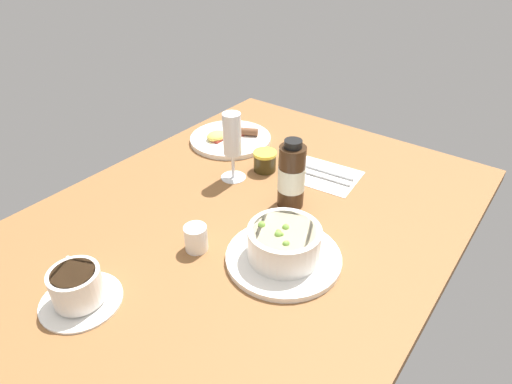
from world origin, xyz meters
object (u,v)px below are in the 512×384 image
(coffee_cup, at_px, (77,288))
(sauce_bottle_brown, at_px, (291,176))
(porridge_bowl, at_px, (284,246))
(cutlery_setting, at_px, (322,174))
(breakfast_plate, at_px, (230,138))
(creamer_jug, at_px, (196,238))
(jam_jar, at_px, (265,161))
(wine_glass, at_px, (232,138))

(coffee_cup, height_order, sauce_bottle_brown, sauce_bottle_brown)
(porridge_bowl, height_order, cutlery_setting, porridge_bowl)
(coffee_cup, distance_m, breakfast_plate, 0.66)
(porridge_bowl, height_order, breakfast_plate, porridge_bowl)
(creamer_jug, distance_m, jam_jar, 0.34)
(porridge_bowl, height_order, coffee_cup, porridge_bowl)
(cutlery_setting, relative_size, sauce_bottle_brown, 1.12)
(sauce_bottle_brown, bearing_deg, porridge_bowl, -150.67)
(cutlery_setting, relative_size, jam_jar, 3.05)
(porridge_bowl, distance_m, coffee_cup, 0.37)
(sauce_bottle_brown, distance_m, breakfast_plate, 0.36)
(wine_glass, bearing_deg, porridge_bowl, -123.08)
(cutlery_setting, height_order, coffee_cup, coffee_cup)
(breakfast_plate, bearing_deg, creamer_jug, -148.17)
(jam_jar, height_order, sauce_bottle_brown, sauce_bottle_brown)
(coffee_cup, bearing_deg, breakfast_plate, 16.46)
(sauce_bottle_brown, xyz_separation_m, breakfast_plate, (0.16, 0.32, -0.07))
(creamer_jug, xyz_separation_m, wine_glass, (0.25, 0.11, 0.08))
(cutlery_setting, relative_size, creamer_jug, 3.11)
(sauce_bottle_brown, bearing_deg, cutlery_setting, 2.19)
(wine_glass, bearing_deg, creamer_jug, -155.67)
(breakfast_plate, bearing_deg, cutlery_setting, -90.62)
(cutlery_setting, bearing_deg, breakfast_plate, 89.38)
(porridge_bowl, relative_size, jam_jar, 3.72)
(creamer_jug, bearing_deg, cutlery_setting, -8.24)
(cutlery_setting, relative_size, breakfast_plate, 0.79)
(creamer_jug, bearing_deg, porridge_bowl, -63.84)
(cutlery_setting, bearing_deg, jam_jar, 117.29)
(coffee_cup, xyz_separation_m, sauce_bottle_brown, (0.47, -0.13, 0.04))
(coffee_cup, distance_m, creamer_jug, 0.23)
(jam_jar, bearing_deg, sauce_bottle_brown, -123.18)
(cutlery_setting, xyz_separation_m, coffee_cup, (-0.62, 0.12, 0.03))
(cutlery_setting, height_order, creamer_jug, creamer_jug)
(porridge_bowl, distance_m, breakfast_plate, 0.52)
(wine_glass, xyz_separation_m, breakfast_plate, (0.15, 0.14, -0.10))
(wine_glass, bearing_deg, cutlery_setting, -49.73)
(creamer_jug, bearing_deg, coffee_cup, 163.74)
(coffee_cup, relative_size, breakfast_plate, 0.61)
(wine_glass, xyz_separation_m, jam_jar, (0.08, -0.04, -0.08))
(porridge_bowl, xyz_separation_m, creamer_jug, (-0.08, 0.16, -0.01))
(wine_glass, bearing_deg, sauce_bottle_brown, -93.81)
(cutlery_setting, distance_m, sauce_bottle_brown, 0.17)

